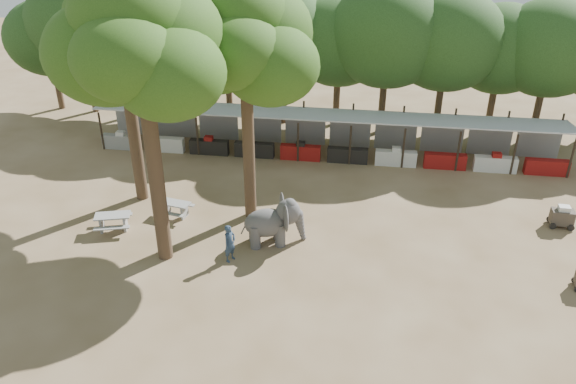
# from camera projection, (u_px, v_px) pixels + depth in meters

# --- Properties ---
(ground) EXTENTS (100.00, 100.00, 0.00)m
(ground) POSITION_uv_depth(u_px,v_px,m) (295.00, 297.00, 22.18)
(ground) COLOR brown
(ground) RESTS_ON ground
(vendor_stalls) EXTENTS (28.00, 2.99, 2.80)m
(vendor_stalls) POSITION_uv_depth(u_px,v_px,m) (326.00, 136.00, 33.69)
(vendor_stalls) COLOR #A2A4AA
(vendor_stalls) RESTS_ON ground
(yard_tree_left) EXTENTS (7.10, 6.90, 11.02)m
(yard_tree_left) POSITION_uv_depth(u_px,v_px,m) (120.00, 39.00, 25.74)
(yard_tree_left) COLOR #332316
(yard_tree_left) RESTS_ON ground
(yard_tree_center) EXTENTS (7.10, 6.90, 12.04)m
(yard_tree_center) POSITION_uv_depth(u_px,v_px,m) (138.00, 45.00, 20.52)
(yard_tree_center) COLOR #332316
(yard_tree_center) RESTS_ON ground
(yard_tree_back) EXTENTS (7.10, 6.90, 11.36)m
(yard_tree_back) POSITION_uv_depth(u_px,v_px,m) (243.00, 41.00, 23.94)
(yard_tree_back) COLOR #332316
(yard_tree_back) RESTS_ON ground
(backdrop_trees) EXTENTS (46.46, 5.95, 8.33)m
(backdrop_trees) POSITION_uv_depth(u_px,v_px,m) (335.00, 44.00, 36.14)
(backdrop_trees) COLOR #332316
(backdrop_trees) RESTS_ON ground
(elephant) EXTENTS (2.96, 2.18, 2.19)m
(elephant) POSITION_uv_depth(u_px,v_px,m) (274.00, 221.00, 25.16)
(elephant) COLOR #434140
(elephant) RESTS_ON ground
(handler) EXTENTS (0.66, 0.74, 1.73)m
(handler) POSITION_uv_depth(u_px,v_px,m) (230.00, 243.00, 24.02)
(handler) COLOR #26384C
(handler) RESTS_ON ground
(picnic_table_near) EXTENTS (1.96, 1.85, 0.81)m
(picnic_table_near) POSITION_uv_depth(u_px,v_px,m) (113.00, 220.00, 26.37)
(picnic_table_near) COLOR gray
(picnic_table_near) RESTS_ON ground
(picnic_table_far) EXTENTS (1.72, 1.60, 0.74)m
(picnic_table_far) POSITION_uv_depth(u_px,v_px,m) (175.00, 207.00, 27.55)
(picnic_table_far) COLOR gray
(picnic_table_far) RESTS_ON ground
(cart_back) EXTENTS (1.16, 0.79, 1.10)m
(cart_back) POSITION_uv_depth(u_px,v_px,m) (562.00, 216.00, 26.64)
(cart_back) COLOR #362D25
(cart_back) RESTS_ON ground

